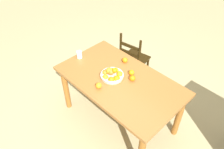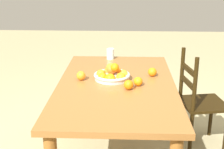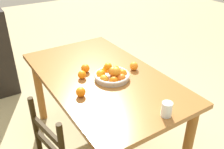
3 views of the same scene
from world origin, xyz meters
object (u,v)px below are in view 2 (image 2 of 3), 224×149
orange_loose_0 (138,81)px  orange_loose_3 (152,72)px  orange_loose_2 (81,76)px  drinking_glass (110,54)px  orange_loose_1 (129,85)px  chair_near_window (199,104)px  dining_table (116,97)px  fruit_bowl (112,75)px

orange_loose_0 → orange_loose_3: bearing=151.4°
orange_loose_2 → drinking_glass: size_ratio=0.72×
orange_loose_1 → orange_loose_2: 0.42m
orange_loose_2 → orange_loose_0: bearing=76.2°
chair_near_window → orange_loose_0: size_ratio=13.41×
orange_loose_2 → orange_loose_3: size_ratio=1.01×
dining_table → orange_loose_2: bearing=-104.0°
orange_loose_2 → orange_loose_3: 0.58m
chair_near_window → orange_loose_3: 0.64m
chair_near_window → fruit_bowl: bearing=102.4°
orange_loose_3 → drinking_glass: size_ratio=0.71×
orange_loose_0 → orange_loose_3: orange_loose_3 is taller
orange_loose_0 → orange_loose_1: orange_loose_1 is taller
orange_loose_0 → orange_loose_1: size_ratio=0.94×
orange_loose_0 → drinking_glass: bearing=-161.5°
orange_loose_1 → chair_near_window: bearing=129.4°
drinking_glass → orange_loose_2: bearing=-18.2°
chair_near_window → drinking_glass: 0.96m
chair_near_window → drinking_glass: bearing=62.3°
chair_near_window → orange_loose_1: (0.54, -0.66, 0.38)m
fruit_bowl → orange_loose_0: (0.14, 0.20, -0.00)m
orange_loose_0 → orange_loose_1: bearing=-42.0°
chair_near_window → orange_loose_3: size_ratio=12.70×
orange_loose_2 → dining_table: bearing=76.0°
fruit_bowl → orange_loose_2: (0.03, -0.24, -0.00)m
drinking_glass → fruit_bowl: bearing=3.9°
orange_loose_0 → orange_loose_3: (-0.23, 0.12, 0.00)m
orange_loose_3 → fruit_bowl: bearing=-74.9°
orange_loose_1 → orange_loose_2: same height
orange_loose_1 → drinking_glass: drinking_glass is taller
orange_loose_1 → orange_loose_3: same height
drinking_glass → chair_near_window: bearing=72.0°
dining_table → drinking_glass: size_ratio=15.19×
dining_table → chair_near_window: chair_near_window is taller
chair_near_window → fruit_bowl: 0.93m
chair_near_window → orange_loose_1: chair_near_window is taller
orange_loose_3 → orange_loose_1: bearing=-32.5°
chair_near_window → fruit_bowl: chair_near_window is taller
chair_near_window → orange_loose_0: (0.46, -0.59, 0.37)m
orange_loose_3 → dining_table: bearing=-57.0°
dining_table → fruit_bowl: fruit_bowl is taller
fruit_bowl → orange_loose_2: 0.25m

